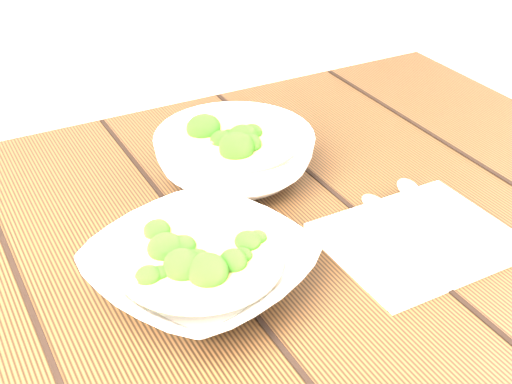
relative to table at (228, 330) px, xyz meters
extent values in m
cube|color=#341F0F|center=(0.00, 0.00, 0.10)|extent=(1.20, 0.80, 0.04)
cube|color=#341F0F|center=(0.54, 0.34, -0.28)|extent=(0.07, 0.07, 0.71)
imported|color=white|center=(-0.05, -0.05, 0.15)|extent=(0.28, 0.28, 0.05)
cylinder|color=olive|center=(-0.05, -0.05, 0.16)|extent=(0.17, 0.17, 0.00)
ellipsoid|color=#38781A|center=(-0.03, -0.04, 0.17)|extent=(0.03, 0.03, 0.03)
ellipsoid|color=#38781A|center=(-0.04, -0.01, 0.17)|extent=(0.03, 0.03, 0.03)
ellipsoid|color=#38781A|center=(-0.08, 0.00, 0.17)|extent=(0.03, 0.03, 0.03)
ellipsoid|color=#38781A|center=(-0.08, -0.04, 0.17)|extent=(0.03, 0.03, 0.03)
ellipsoid|color=#38781A|center=(-0.08, -0.08, 0.17)|extent=(0.03, 0.03, 0.03)
ellipsoid|color=#38781A|center=(-0.05, -0.10, 0.17)|extent=(0.03, 0.03, 0.03)
ellipsoid|color=#38781A|center=(-0.03, -0.07, 0.17)|extent=(0.03, 0.03, 0.03)
imported|color=white|center=(0.08, 0.14, 0.15)|extent=(0.28, 0.28, 0.07)
cylinder|color=olive|center=(0.08, 0.14, 0.18)|extent=(0.17, 0.17, 0.00)
ellipsoid|color=#38781A|center=(0.10, 0.15, 0.18)|extent=(0.04, 0.03, 0.03)
ellipsoid|color=#38781A|center=(0.08, 0.18, 0.18)|extent=(0.04, 0.03, 0.03)
ellipsoid|color=#38781A|center=(0.04, 0.16, 0.18)|extent=(0.04, 0.03, 0.03)
ellipsoid|color=#38781A|center=(0.07, 0.12, 0.18)|extent=(0.04, 0.03, 0.03)
ellipsoid|color=#38781A|center=(0.11, 0.11, 0.18)|extent=(0.04, 0.03, 0.03)
torus|color=black|center=(-0.02, 0.04, 0.13)|extent=(0.11, 0.11, 0.03)
cube|color=beige|center=(0.20, -0.09, 0.13)|extent=(0.21, 0.17, 0.01)
cylinder|color=#B7B4A2|center=(0.19, -0.10, 0.13)|extent=(0.02, 0.13, 0.01)
ellipsoid|color=#B7B4A2|center=(0.20, -0.02, 0.13)|extent=(0.03, 0.05, 0.01)
cylinder|color=#B7B4A2|center=(0.23, -0.08, 0.13)|extent=(0.05, 0.13, 0.01)
ellipsoid|color=#B7B4A2|center=(0.26, -0.01, 0.13)|extent=(0.04, 0.06, 0.01)
camera|label=1|loc=(-0.28, -0.59, 0.61)|focal=50.00mm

